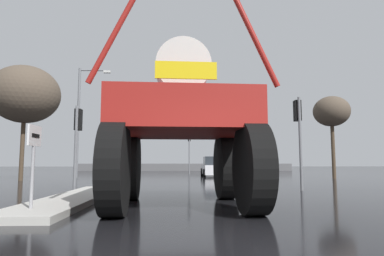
{
  "coord_description": "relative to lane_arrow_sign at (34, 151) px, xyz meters",
  "views": [
    {
      "loc": [
        -0.69,
        -4.2,
        1.11
      ],
      "look_at": [
        -0.3,
        6.86,
        2.25
      ],
      "focal_mm": 31.02,
      "sensor_mm": 36.0,
      "label": 1
    }
  ],
  "objects": [
    {
      "name": "ground_plane",
      "position": [
        3.8,
        15.04,
        -1.35
      ],
      "size": [
        120.0,
        120.0,
        0.0
      ],
      "primitive_type": "plane",
      "color": "black"
    },
    {
      "name": "median_island",
      "position": [
        0.12,
        2.54,
        -1.27
      ],
      "size": [
        1.42,
        7.35,
        0.15
      ],
      "primitive_type": "cube",
      "color": "#B2AFA8",
      "rests_on": "ground"
    },
    {
      "name": "lane_arrow_sign",
      "position": [
        0.0,
        0.0,
        0.0
      ],
      "size": [
        0.07,
        0.6,
        1.74
      ],
      "color": "#99999E",
      "rests_on": "median_island"
    },
    {
      "name": "oversize_sprayer",
      "position": [
        3.14,
        1.37,
        0.67
      ],
      "size": [
        4.1,
        5.26,
        4.76
      ],
      "rotation": [
        0.0,
        0.0,
        1.62
      ],
      "color": "black",
      "rests_on": "ground"
    },
    {
      "name": "sedan_ahead",
      "position": [
        5.74,
        18.53,
        -0.63
      ],
      "size": [
        1.88,
        4.1,
        1.52
      ],
      "rotation": [
        0.0,
        0.0,
        1.57
      ],
      "color": "silver",
      "rests_on": "ground"
    },
    {
      "name": "traffic_signal_near_left",
      "position": [
        -0.9,
        5.87,
        1.04
      ],
      "size": [
        0.24,
        0.54,
        3.29
      ],
      "color": "slate",
      "rests_on": "ground"
    },
    {
      "name": "traffic_signal_near_right",
      "position": [
        7.84,
        5.87,
        1.35
      ],
      "size": [
        0.24,
        0.54,
        3.69
      ],
      "color": "slate",
      "rests_on": "ground"
    },
    {
      "name": "traffic_signal_far_left",
      "position": [
        3.93,
        22.91,
        1.52
      ],
      "size": [
        0.24,
        0.55,
        3.93
      ],
      "color": "slate",
      "rests_on": "ground"
    },
    {
      "name": "traffic_signal_far_right",
      "position": [
        -1.53,
        22.92,
        1.41
      ],
      "size": [
        0.24,
        0.55,
        3.78
      ],
      "color": "slate",
      "rests_on": "ground"
    },
    {
      "name": "streetlight_far_left",
      "position": [
        -4.01,
        16.65,
        3.1
      ],
      "size": [
        2.3,
        0.24,
        7.9
      ],
      "color": "slate",
      "rests_on": "ground"
    },
    {
      "name": "bare_tree_left",
      "position": [
        -6.4,
        13.16,
        3.87
      ],
      "size": [
        4.14,
        4.14,
        6.99
      ],
      "color": "#473828",
      "rests_on": "ground"
    },
    {
      "name": "bare_tree_right",
      "position": [
        13.51,
        15.03,
        3.18
      ],
      "size": [
        2.44,
        2.44,
        5.62
      ],
      "color": "#473828",
      "rests_on": "ground"
    },
    {
      "name": "roadside_barrier",
      "position": [
        3.8,
        34.53,
        -0.9
      ],
      "size": [
        26.81,
        0.24,
        0.9
      ],
      "primitive_type": "cube",
      "color": "#59595B",
      "rests_on": "ground"
    }
  ]
}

